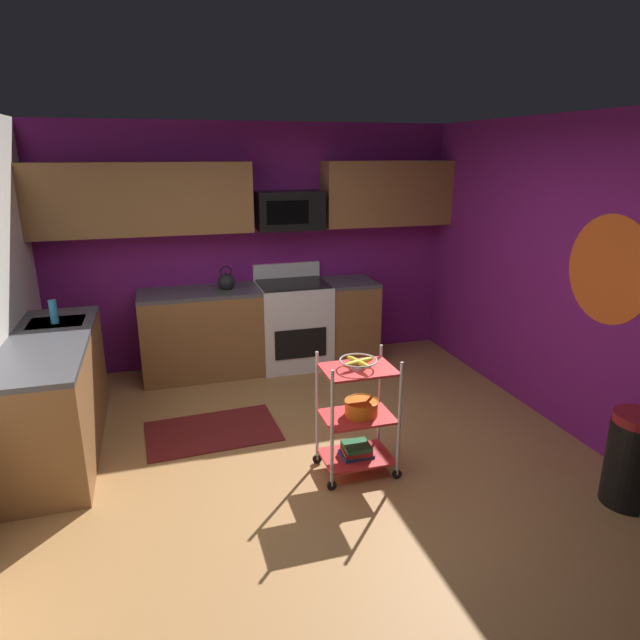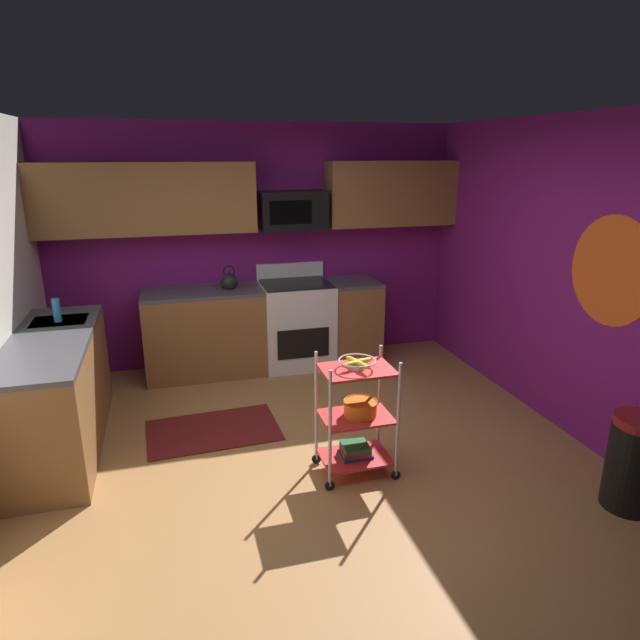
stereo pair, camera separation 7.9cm
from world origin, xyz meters
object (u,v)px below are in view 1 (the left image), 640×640
object	(u,v)px
kettle	(226,282)
fruit_bowl	(358,362)
microwave	(289,210)
dish_soap_bottle	(53,312)
trash_can	(633,460)
book_stack	(356,450)
mixing_bowl_large	(361,407)
rolling_cart	(357,416)
oven_range	(293,323)

from	to	relation	value
kettle	fruit_bowl	bearing A→B (deg)	-74.36
microwave	dish_soap_bottle	xyz separation A→B (m)	(-2.25, -0.89, -0.68)
microwave	fruit_bowl	size ratio (longest dim) A/B	2.57
microwave	trash_can	distance (m)	3.85
book_stack	dish_soap_bottle	distance (m)	2.75
microwave	mixing_bowl_large	world-z (taller)	microwave
mixing_bowl_large	dish_soap_bottle	world-z (taller)	dish_soap_bottle
kettle	rolling_cart	bearing A→B (deg)	-74.36
dish_soap_bottle	microwave	bearing A→B (deg)	21.68
microwave	mixing_bowl_large	xyz separation A→B (m)	(-0.05, -2.35, -1.18)
rolling_cart	fruit_bowl	distance (m)	0.42
microwave	oven_range	bearing A→B (deg)	-89.74
book_stack	trash_can	distance (m)	1.87
mixing_bowl_large	dish_soap_bottle	xyz separation A→B (m)	(-2.20, 1.46, 0.50)
rolling_cart	trash_can	world-z (taller)	rolling_cart
mixing_bowl_large	dish_soap_bottle	distance (m)	2.69
kettle	oven_range	bearing A→B (deg)	0.31
fruit_bowl	rolling_cart	bearing A→B (deg)	0.00
microwave	dish_soap_bottle	world-z (taller)	microwave
fruit_bowl	oven_range	bearing A→B (deg)	87.95
oven_range	mixing_bowl_large	size ratio (longest dim) A/B	4.37
microwave	trash_can	world-z (taller)	microwave
mixing_bowl_large	trash_can	distance (m)	1.85
book_stack	trash_can	bearing A→B (deg)	-28.62
microwave	book_stack	world-z (taller)	microwave
mixing_bowl_large	trash_can	size ratio (longest dim) A/B	0.38
mixing_bowl_large	book_stack	xyz separation A→B (m)	(-0.03, 0.00, -0.34)
mixing_bowl_large	rolling_cart	bearing A→B (deg)	180.00
rolling_cart	fruit_bowl	xyz separation A→B (m)	(-0.00, 0.00, 0.42)
rolling_cart	microwave	bearing A→B (deg)	88.05
microwave	fruit_bowl	xyz separation A→B (m)	(-0.08, -2.35, -0.82)
kettle	trash_can	distance (m)	3.93
rolling_cart	book_stack	size ratio (longest dim) A/B	3.89
dish_soap_bottle	trash_can	distance (m)	4.53
microwave	book_stack	xyz separation A→B (m)	(-0.08, -2.35, -1.52)
fruit_bowl	dish_soap_bottle	xyz separation A→B (m)	(-2.17, 1.46, 0.14)
rolling_cart	mixing_bowl_large	bearing A→B (deg)	0.00
book_stack	microwave	bearing A→B (deg)	88.05
oven_range	rolling_cart	size ratio (longest dim) A/B	1.20
kettle	dish_soap_bottle	size ratio (longest dim) A/B	1.32
rolling_cart	fruit_bowl	world-z (taller)	rolling_cart
oven_range	trash_can	bearing A→B (deg)	-63.68
mixing_bowl_large	book_stack	world-z (taller)	mixing_bowl_large
oven_range	kettle	bearing A→B (deg)	-179.69
book_stack	rolling_cart	bearing A→B (deg)	0.00
oven_range	microwave	xyz separation A→B (m)	(-0.00, 0.10, 1.22)
book_stack	mixing_bowl_large	bearing A→B (deg)	0.00
trash_can	dish_soap_bottle	bearing A→B (deg)	148.25
microwave	mixing_bowl_large	size ratio (longest dim) A/B	2.78
microwave	trash_can	bearing A→B (deg)	-64.41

